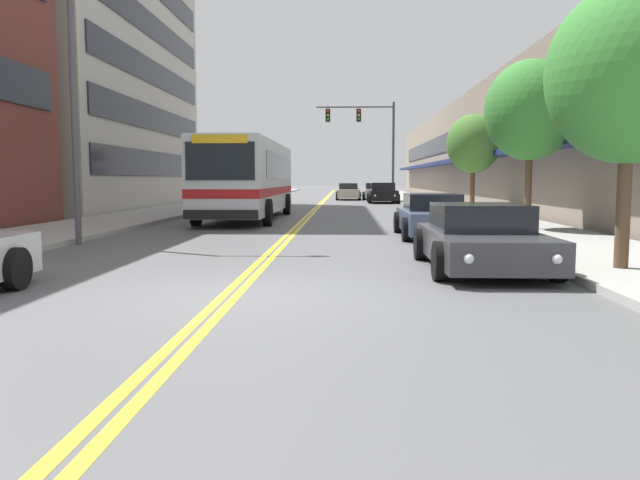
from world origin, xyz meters
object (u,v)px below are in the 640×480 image
at_px(car_slate_blue_parked_right_far, 432,217).
at_px(street_tree_right_mid, 531,110).
at_px(car_champagne_moving_lead, 348,192).
at_px(car_dark_grey_parked_right_foreground, 481,239).
at_px(street_lamp_left_near, 87,61).
at_px(city_bus, 249,176).
at_px(car_black_parked_right_mid, 383,193).
at_px(car_beige_parked_left_near, 255,195).
at_px(fire_hydrant, 500,223).
at_px(street_tree_right_near, 630,74).
at_px(car_white_parked_right_end, 375,192).
at_px(street_tree_right_far, 473,144).
at_px(car_red_moving_second, 350,190).
at_px(traffic_signal_mast, 368,132).

height_order(car_slate_blue_parked_right_far, street_tree_right_mid, street_tree_right_mid).
bearing_deg(street_tree_right_mid, car_champagne_moving_lead, 99.95).
distance_m(car_dark_grey_parked_right_foreground, street_lamp_left_near, 10.88).
distance_m(city_bus, car_black_parked_right_mid, 19.81).
bearing_deg(car_black_parked_right_mid, car_dark_grey_parked_right_foreground, -90.26).
xyz_separation_m(car_beige_parked_left_near, fire_hydrant, (10.32, -24.62, -0.12)).
distance_m(car_slate_blue_parked_right_far, street_tree_right_near, 8.30).
xyz_separation_m(car_dark_grey_parked_right_foreground, car_black_parked_right_mid, (0.15, 33.60, 0.09)).
relative_size(car_white_parked_right_end, street_tree_right_far, 0.94).
distance_m(city_bus, car_red_moving_second, 39.73).
relative_size(car_beige_parked_left_near, street_tree_right_near, 0.85).
distance_m(street_lamp_left_near, street_tree_right_mid, 13.17).
relative_size(car_beige_parked_left_near, traffic_signal_mast, 0.58).
distance_m(car_black_parked_right_mid, street_tree_right_mid, 25.70).
height_order(city_bus, car_beige_parked_left_near, city_bus).
relative_size(car_champagne_moving_lead, car_red_moving_second, 1.01).
bearing_deg(city_bus, traffic_signal_mast, 72.94).
xyz_separation_m(car_red_moving_second, street_tree_right_far, (5.47, -36.96, 2.76)).
xyz_separation_m(car_slate_blue_parked_right_far, street_lamp_left_near, (-9.20, -2.63, 4.13)).
relative_size(car_beige_parked_left_near, car_black_parked_right_mid, 0.86).
height_order(car_white_parked_right_end, street_tree_right_mid, street_tree_right_mid).
relative_size(car_beige_parked_left_near, street_lamp_left_near, 0.54).
height_order(city_bus, car_red_moving_second, city_bus).
relative_size(car_red_moving_second, street_lamp_left_near, 0.61).
xyz_separation_m(street_tree_right_near, street_tree_right_far, (1.02, 18.23, -0.19)).
bearing_deg(fire_hydrant, car_white_parked_right_end, 92.70).
bearing_deg(street_tree_right_near, street_lamp_left_near, 157.51).
distance_m(car_dark_grey_parked_right_foreground, car_black_parked_right_mid, 33.60).
height_order(car_white_parked_right_end, street_lamp_left_near, street_lamp_left_near).
bearing_deg(car_black_parked_right_mid, fire_hydrant, -86.96).
bearing_deg(street_tree_right_mid, car_white_parked_right_end, 95.74).
distance_m(traffic_signal_mast, fire_hydrant, 29.36).
bearing_deg(street_tree_right_mid, fire_hydrant, -117.65).
bearing_deg(street_tree_right_near, car_red_moving_second, 94.62).
distance_m(city_bus, traffic_signal_mast, 20.19).
xyz_separation_m(city_bus, car_beige_parked_left_near, (-1.91, 14.79, -1.20)).
bearing_deg(car_champagne_moving_lead, fire_hydrant, -83.49).
xyz_separation_m(city_bus, street_tree_right_near, (9.10, -15.75, 1.70)).
bearing_deg(car_black_parked_right_mid, street_tree_right_far, -78.70).
height_order(street_lamp_left_near, street_tree_right_mid, street_lamp_left_near).
distance_m(car_black_parked_right_mid, traffic_signal_mast, 4.63).
bearing_deg(car_slate_blue_parked_right_far, traffic_signal_mast, 91.93).
bearing_deg(car_champagne_moving_lead, street_lamp_left_near, -100.76).
height_order(car_dark_grey_parked_right_foreground, car_champagne_moving_lead, car_champagne_moving_lead).
bearing_deg(car_black_parked_right_mid, street_tree_right_mid, -82.99).
relative_size(city_bus, fire_hydrant, 16.43).
bearing_deg(car_white_parked_right_end, car_red_moving_second, 98.80).
bearing_deg(car_slate_blue_parked_right_far, car_beige_parked_left_near, 110.56).
bearing_deg(traffic_signal_mast, car_slate_blue_parked_right_far, -88.07).
relative_size(city_bus, street_lamp_left_near, 1.58).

